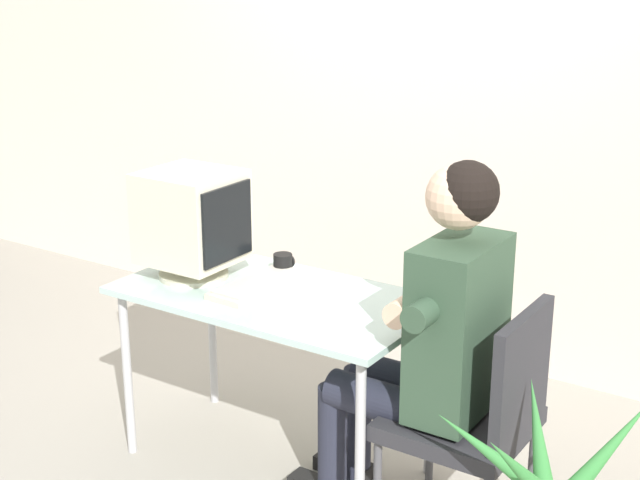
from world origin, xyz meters
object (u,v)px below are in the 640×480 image
object	(u,v)px
crt_monitor	(192,219)
desk_mug	(283,263)
keyboard	(258,284)
desk	(275,309)
person_seated	(431,331)
office_chair	(478,412)

from	to	relation	value
crt_monitor	desk_mug	xyz separation A→B (m)	(0.27, 0.23, -0.20)
crt_monitor	keyboard	xyz separation A→B (m)	(0.29, 0.04, -0.23)
desk_mug	desk	bearing A→B (deg)	-63.06
crt_monitor	person_seated	bearing A→B (deg)	0.92
crt_monitor	office_chair	xyz separation A→B (m)	(1.25, 0.02, -0.49)
keyboard	desk_mug	size ratio (longest dim) A/B	5.02
desk	keyboard	world-z (taller)	keyboard
office_chair	person_seated	size ratio (longest dim) A/B	0.65
office_chair	desk	bearing A→B (deg)	179.03
keyboard	person_seated	world-z (taller)	person_seated
crt_monitor	desk_mug	size ratio (longest dim) A/B	4.92
keyboard	desk	bearing A→B (deg)	-4.24
office_chair	desk_mug	bearing A→B (deg)	167.41
keyboard	person_seated	size ratio (longest dim) A/B	0.33
crt_monitor	person_seated	world-z (taller)	person_seated
desk	keyboard	bearing A→B (deg)	175.76
desk	person_seated	size ratio (longest dim) A/B	0.90
desk_mug	keyboard	bearing A→B (deg)	-83.95
desk	crt_monitor	world-z (taller)	crt_monitor
desk	keyboard	xyz separation A→B (m)	(-0.08, 0.01, 0.08)
person_seated	desk_mug	world-z (taller)	person_seated
desk	office_chair	xyz separation A→B (m)	(0.87, -0.01, -0.18)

